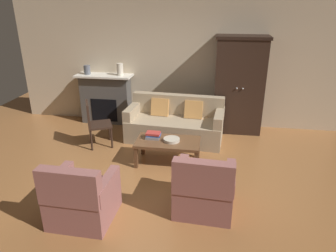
% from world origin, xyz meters
% --- Properties ---
extents(ground_plane, '(9.60, 9.60, 0.00)m').
position_xyz_m(ground_plane, '(0.00, 0.00, 0.00)').
color(ground_plane, '#9E6638').
extents(back_wall, '(7.20, 0.10, 2.80)m').
position_xyz_m(back_wall, '(0.00, 2.55, 1.40)').
color(back_wall, beige).
rests_on(back_wall, ground).
extents(fireplace, '(1.26, 0.48, 1.12)m').
position_xyz_m(fireplace, '(-1.55, 2.30, 0.57)').
color(fireplace, '#4C4947').
rests_on(fireplace, ground).
extents(armoire, '(1.06, 0.57, 2.02)m').
position_xyz_m(armoire, '(1.40, 2.22, 1.01)').
color(armoire, black).
rests_on(armoire, ground).
extents(couch, '(1.97, 0.98, 0.86)m').
position_xyz_m(couch, '(0.15, 1.58, 0.32)').
color(couch, tan).
rests_on(couch, ground).
extents(coffee_table, '(1.10, 0.60, 0.42)m').
position_xyz_m(coffee_table, '(0.16, 0.54, 0.37)').
color(coffee_table, brown).
rests_on(coffee_table, ground).
extents(fruit_bowl, '(0.28, 0.28, 0.05)m').
position_xyz_m(fruit_bowl, '(0.22, 0.54, 0.45)').
color(fruit_bowl, beige).
rests_on(fruit_bowl, coffee_table).
extents(book_stack, '(0.26, 0.18, 0.11)m').
position_xyz_m(book_stack, '(-0.11, 0.61, 0.48)').
color(book_stack, gray).
rests_on(book_stack, coffee_table).
extents(mantel_vase_slate, '(0.14, 0.14, 0.20)m').
position_xyz_m(mantel_vase_slate, '(-1.93, 2.28, 1.22)').
color(mantel_vase_slate, '#565B66').
rests_on(mantel_vase_slate, fireplace).
extents(mantel_vase_cream, '(0.14, 0.14, 0.26)m').
position_xyz_m(mantel_vase_cream, '(-1.17, 2.28, 1.25)').
color(mantel_vase_cream, beige).
rests_on(mantel_vase_cream, fireplace).
extents(armchair_near_left, '(0.80, 0.79, 0.88)m').
position_xyz_m(armchair_near_left, '(-0.70, -1.14, 0.32)').
color(armchair_near_left, '#935B56').
rests_on(armchair_near_left, ground).
extents(armchair_near_right, '(0.82, 0.81, 0.88)m').
position_xyz_m(armchair_near_right, '(0.84, -0.71, 0.32)').
color(armchair_near_right, '#935B56').
rests_on(armchair_near_right, ground).
extents(side_chair_wooden, '(0.58, 0.58, 0.90)m').
position_xyz_m(side_chair_wooden, '(-1.33, 1.01, 0.51)').
color(side_chair_wooden, black).
rests_on(side_chair_wooden, ground).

